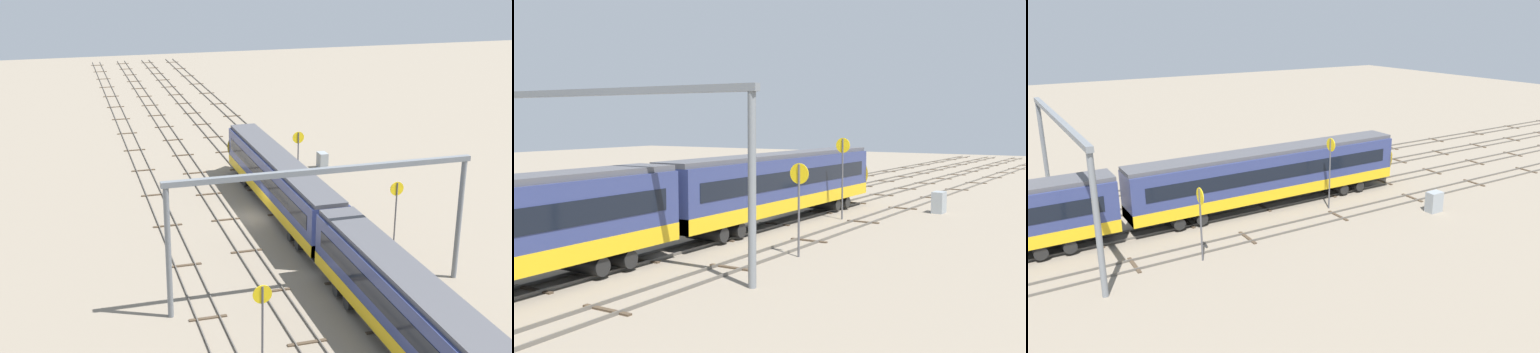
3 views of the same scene
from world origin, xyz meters
TOP-DOWN VIEW (x-y plane):
  - ground_plane at (0.00, 0.00)m, footprint 196.49×196.49m
  - track_near_foreground at (-0.00, -7.38)m, footprint 180.49×2.40m
  - track_with_train at (-0.00, -2.46)m, footprint 180.49×2.40m
  - track_middle at (-0.00, 2.46)m, footprint 180.49×2.40m
  - track_second_far at (0.00, 7.38)m, footprint 180.49×2.40m
  - overhead_gantry at (-14.80, -0.37)m, footprint 0.40×20.44m
  - speed_sign_near_foreground at (-21.78, 5.68)m, footprint 0.14×1.06m
  - speed_sign_mid_trackside at (4.55, -5.52)m, footprint 0.14×1.09m
  - speed_sign_far_trackside at (-8.25, -8.98)m, footprint 0.14×1.10m
  - relay_cabinet at (11.39, -10.64)m, footprint 1.26×0.87m

SIDE VIEW (x-z plane):
  - ground_plane at x=0.00m, z-range 0.00..0.00m
  - track_with_train at x=0.00m, z-range -0.01..0.15m
  - track_middle at x=0.00m, z-range -0.01..0.15m
  - track_second_far at x=0.00m, z-range -0.01..0.15m
  - track_near_foreground at x=0.00m, z-range -0.01..0.15m
  - relay_cabinet at x=11.39m, z-range 0.00..1.69m
  - speed_sign_near_foreground at x=-21.78m, z-range 0.87..5.89m
  - speed_sign_far_trackside at x=-8.25m, z-range 0.89..5.90m
  - speed_sign_mid_trackside at x=4.55m, z-range 1.00..6.98m
  - overhead_gantry at x=-14.80m, z-range 2.32..11.17m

